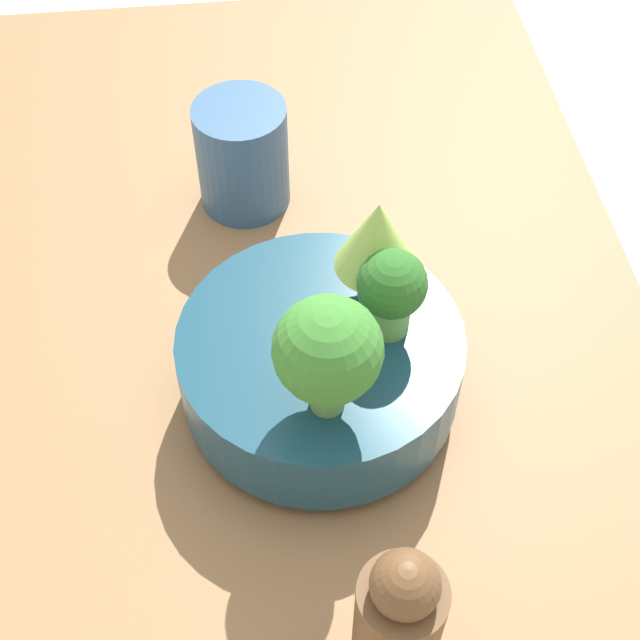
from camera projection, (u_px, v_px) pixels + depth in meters
name	position (u px, v px, depth m)	size (l,w,h in m)	color
ground_plane	(287.00, 474.00, 0.69)	(6.00, 6.00, 0.00)	silver
table	(286.00, 459.00, 0.67)	(1.18, 0.62, 0.04)	olive
bowl	(320.00, 364.00, 0.65)	(0.20, 0.20, 0.07)	navy
broccoli_floret_front	(392.00, 289.00, 0.60)	(0.05, 0.05, 0.07)	#6BA34C
romanesco_piece_near	(377.00, 239.00, 0.60)	(0.06, 0.06, 0.09)	#7AB256
broccoli_floret_left	(328.00, 352.00, 0.54)	(0.07, 0.07, 0.09)	#609347
cup	(242.00, 156.00, 0.78)	(0.08, 0.08, 0.10)	#33567F
pepper_mill	(396.00, 634.00, 0.49)	(0.05, 0.05, 0.17)	brown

